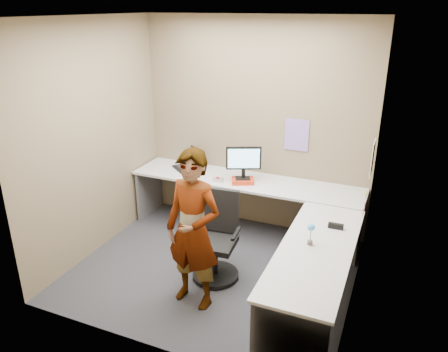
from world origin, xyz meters
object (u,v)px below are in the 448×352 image
at_px(desk, 263,215).
at_px(monitor, 244,160).
at_px(person, 193,230).
at_px(office_chair, 217,243).

bearing_deg(desk, monitor, 130.50).
bearing_deg(monitor, person, -112.06).
xyz_separation_m(desk, monitor, (-0.43, 0.51, 0.44)).
distance_m(monitor, office_chair, 1.16).
distance_m(desk, person, 1.06).
height_order(monitor, person, person).
xyz_separation_m(desk, office_chair, (-0.37, -0.46, -0.20)).
height_order(desk, person, person).
bearing_deg(office_chair, person, -98.22).
relative_size(monitor, person, 0.25).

